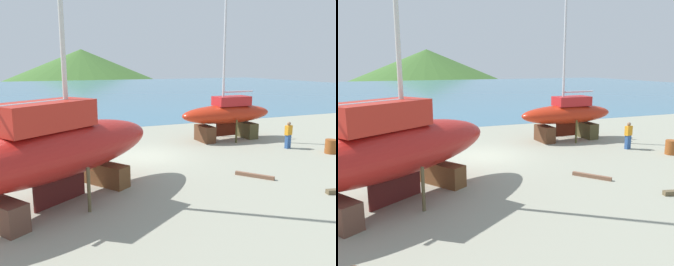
{
  "view_description": "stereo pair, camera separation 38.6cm",
  "coord_description": "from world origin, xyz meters",
  "views": [
    {
      "loc": [
        -5.92,
        -17.59,
        4.94
      ],
      "look_at": [
        0.75,
        -1.48,
        1.5
      ],
      "focal_mm": 37.67,
      "sensor_mm": 36.0,
      "label": 1
    },
    {
      "loc": [
        -5.57,
        -17.73,
        4.94
      ],
      "look_at": [
        0.75,
        -1.48,
        1.5
      ],
      "focal_mm": 37.67,
      "sensor_mm": 36.0,
      "label": 2
    }
  ],
  "objects": [
    {
      "name": "timber_short_skew",
      "position": [
        3.32,
        -5.29,
        0.08
      ],
      "size": [
        1.19,
        1.46,
        0.16
      ],
      "primitive_type": "cube",
      "rotation": [
        0.0,
        0.0,
        2.24
      ],
      "color": "brown",
      "rests_on": "ground"
    },
    {
      "name": "timber_plank_far",
      "position": [
        -3.35,
        2.43,
        0.07
      ],
      "size": [
        1.42,
        0.63,
        0.15
      ],
      "primitive_type": "cube",
      "rotation": [
        0.0,
        0.0,
        2.79
      ],
      "color": "brown",
      "rests_on": "ground"
    },
    {
      "name": "headland_hill",
      "position": [
        21.98,
        160.28,
        0.0
      ],
      "size": [
        115.24,
        115.24,
        23.67
      ],
      "primitive_type": "cone",
      "color": "#3B6429",
      "rests_on": "ground"
    },
    {
      "name": "ground_plane",
      "position": [
        0.0,
        -3.05,
        0.0
      ],
      "size": [
        47.13,
        47.13,
        0.0
      ],
      "primitive_type": "plane",
      "color": "gray"
    },
    {
      "name": "sailboat_small_center",
      "position": [
        -4.93,
        -5.05,
        2.02
      ],
      "size": [
        9.17,
        7.42,
        15.13
      ],
      "rotation": [
        0.0,
        0.0,
        0.6
      ],
      "color": "brown",
      "rests_on": "ground"
    },
    {
      "name": "sea_water",
      "position": [
        0.0,
        49.96,
        0.0
      ],
      "size": [
        140.58,
        82.45,
        0.01
      ],
      "primitive_type": "cube",
      "color": "teal",
      "rests_on": "ground"
    },
    {
      "name": "sailboat_mid_port",
      "position": [
        6.43,
        2.06,
        1.69
      ],
      "size": [
        6.54,
        2.41,
        11.94
      ],
      "rotation": [
        0.0,
        0.0,
        3.16
      ],
      "color": "#51301D",
      "rests_on": "ground"
    },
    {
      "name": "barrel_rust_far",
      "position": [
        9.81,
        -3.4,
        0.39
      ],
      "size": [
        0.82,
        0.82,
        0.79
      ],
      "primitive_type": "cylinder",
      "rotation": [
        0.0,
        0.0,
        1.96
      ],
      "color": "brown",
      "rests_on": "ground"
    },
    {
      "name": "worker",
      "position": [
        8.44,
        -1.5,
        0.82
      ],
      "size": [
        0.49,
        0.34,
        1.59
      ],
      "rotation": [
        0.0,
        0.0,
        4.97
      ],
      "color": "#2C4F89",
      "rests_on": "ground"
    }
  ]
}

